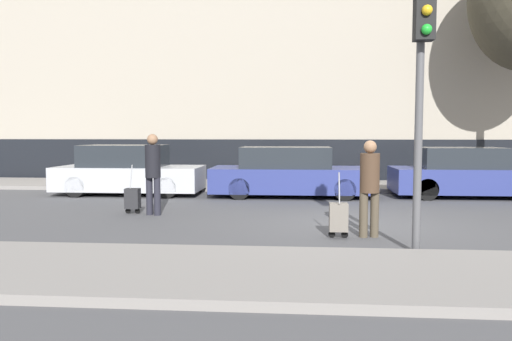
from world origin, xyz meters
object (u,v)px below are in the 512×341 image
object	(u,v)px
pedestrian_right	(370,182)
parked_car_1	(290,173)
parked_car_2	(464,174)
trolley_left	(133,199)
trolley_right	(339,217)
traffic_light	(422,66)
pedestrian_left	(153,169)
parked_car_0	(128,172)

from	to	relation	value
pedestrian_right	parked_car_1	bearing A→B (deg)	93.65
parked_car_2	pedestrian_right	bearing A→B (deg)	-121.00
trolley_left	trolley_right	world-z (taller)	trolley_right
parked_car_1	traffic_light	bearing A→B (deg)	-73.69
trolley_right	traffic_light	xyz separation A→B (m)	(1.09, -1.13, 2.46)
parked_car_1	trolley_right	world-z (taller)	parked_car_1
pedestrian_left	trolley_right	world-z (taller)	pedestrian_left
parked_car_2	traffic_light	distance (m)	7.99
pedestrian_left	trolley_right	bearing A→B (deg)	-12.52
parked_car_0	parked_car_1	bearing A→B (deg)	-1.20
trolley_right	traffic_light	world-z (taller)	traffic_light
parked_car_0	parked_car_2	bearing A→B (deg)	0.80
parked_car_1	pedestrian_left	distance (m)	4.70
pedestrian_right	parked_car_2	bearing A→B (deg)	48.10
parked_car_0	pedestrian_left	xyz separation A→B (m)	(1.84, -3.69, 0.35)
parked_car_0	pedestrian_left	bearing A→B (deg)	-63.46
trolley_left	traffic_light	world-z (taller)	traffic_light
pedestrian_right	pedestrian_left	bearing A→B (deg)	144.60
trolley_left	pedestrian_right	bearing A→B (deg)	-23.65
pedestrian_right	trolley_right	xyz separation A→B (m)	(-0.54, -0.10, -0.61)
parked_car_1	trolley_left	xyz separation A→B (m)	(-3.54, -3.43, -0.32)
parked_car_2	pedestrian_left	world-z (taller)	pedestrian_left
traffic_light	parked_car_1	bearing A→B (deg)	106.31
parked_car_1	trolley_left	size ratio (longest dim) A/B	4.16
parked_car_0	pedestrian_left	distance (m)	4.14
parked_car_1	parked_car_2	bearing A→B (deg)	2.74
traffic_light	parked_car_2	bearing A→B (deg)	67.28
parked_car_0	trolley_left	world-z (taller)	parked_car_0
parked_car_0	trolley_right	bearing A→B (deg)	-45.28
trolley_left	parked_car_0	bearing A→B (deg)	110.37
pedestrian_right	traffic_light	distance (m)	2.29
parked_car_1	pedestrian_right	bearing A→B (deg)	-75.46
pedestrian_right	trolley_right	bearing A→B (deg)	-179.94
parked_car_0	traffic_light	xyz separation A→B (m)	(6.86, -6.96, 2.13)
parked_car_0	trolley_left	bearing A→B (deg)	-69.63
trolley_left	parked_car_2	bearing A→B (deg)	23.30
parked_car_0	trolley_left	distance (m)	3.79
pedestrian_left	traffic_light	size ratio (longest dim) A/B	0.46
parked_car_1	pedestrian_left	xyz separation A→B (m)	(-3.01, -3.58, 0.37)
parked_car_1	pedestrian_left	world-z (taller)	pedestrian_left
parked_car_2	pedestrian_right	xyz separation A→B (m)	(-3.52, -5.86, 0.30)
trolley_left	trolley_right	distance (m)	5.02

